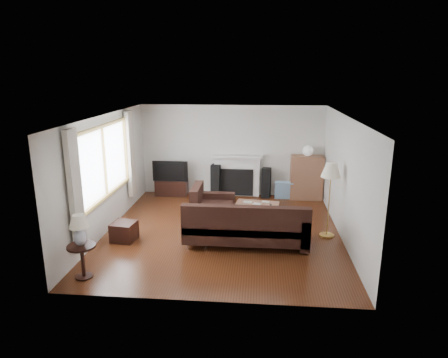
# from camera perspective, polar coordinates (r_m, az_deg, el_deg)

# --- Properties ---
(room) EXTENTS (5.10, 5.60, 2.54)m
(room) POSITION_cam_1_polar(r_m,az_deg,el_deg) (8.36, -0.19, 0.46)
(room) COLOR #4A2210
(room) RESTS_ON ground
(window) EXTENTS (0.12, 2.74, 1.54)m
(window) POSITION_cam_1_polar(r_m,az_deg,el_deg) (8.67, -16.66, 2.39)
(window) COLOR olive
(window) RESTS_ON room
(curtain_near) EXTENTS (0.10, 0.35, 2.10)m
(curtain_near) POSITION_cam_1_polar(r_m,az_deg,el_deg) (7.34, -20.51, -1.40)
(curtain_near) COLOR beige
(curtain_near) RESTS_ON room
(curtain_far) EXTENTS (0.10, 0.35, 2.10)m
(curtain_far) POSITION_cam_1_polar(r_m,az_deg,el_deg) (10.08, -13.20, 3.48)
(curtain_far) COLOR beige
(curtain_far) RESTS_ON room
(fireplace) EXTENTS (1.40, 0.26, 1.15)m
(fireplace) POSITION_cam_1_polar(r_m,az_deg,el_deg) (11.07, 1.87, 0.51)
(fireplace) COLOR white
(fireplace) RESTS_ON room
(tv_stand) EXTENTS (0.88, 0.40, 0.44)m
(tv_stand) POSITION_cam_1_polar(r_m,az_deg,el_deg) (11.28, -7.47, -1.20)
(tv_stand) COLOR black
(tv_stand) RESTS_ON ground
(television) EXTENTS (0.97, 0.13, 0.56)m
(television) POSITION_cam_1_polar(r_m,az_deg,el_deg) (11.15, -7.56, 1.27)
(television) COLOR black
(television) RESTS_ON tv_stand
(speaker_left) EXTENTS (0.29, 0.33, 0.89)m
(speaker_left) POSITION_cam_1_polar(r_m,az_deg,el_deg) (11.06, -1.13, -0.18)
(speaker_left) COLOR black
(speaker_left) RESTS_ON ground
(speaker_right) EXTENTS (0.27, 0.31, 0.82)m
(speaker_right) POSITION_cam_1_polar(r_m,az_deg,el_deg) (11.01, 6.05, -0.54)
(speaker_right) COLOR black
(speaker_right) RESTS_ON ground
(bookshelf) EXTENTS (0.87, 0.41, 1.19)m
(bookshelf) POSITION_cam_1_polar(r_m,az_deg,el_deg) (11.00, 11.69, 0.22)
(bookshelf) COLOR #8D5B41
(bookshelf) RESTS_ON ground
(globe_lamp) EXTENTS (0.28, 0.28, 0.28)m
(globe_lamp) POSITION_cam_1_polar(r_m,az_deg,el_deg) (10.84, 11.89, 3.98)
(globe_lamp) COLOR white
(globe_lamp) RESTS_ON bookshelf
(sectional_sofa) EXTENTS (2.66, 1.94, 0.86)m
(sectional_sofa) POSITION_cam_1_polar(r_m,az_deg,el_deg) (8.02, 3.17, -6.38)
(sectional_sofa) COLOR black
(sectional_sofa) RESTS_ON ground
(coffee_table) EXTENTS (1.05, 0.67, 0.39)m
(coffee_table) POSITION_cam_1_polar(r_m,az_deg,el_deg) (9.44, 4.72, -4.57)
(coffee_table) COLOR #976248
(coffee_table) RESTS_ON ground
(footstool) EXTENTS (0.51, 0.51, 0.39)m
(footstool) POSITION_cam_1_polar(r_m,az_deg,el_deg) (8.51, -14.09, -7.27)
(footstool) COLOR black
(footstool) RESTS_ON ground
(floor_lamp) EXTENTS (0.51, 0.51, 1.58)m
(floor_lamp) POSITION_cam_1_polar(r_m,az_deg,el_deg) (8.54, 14.78, -2.96)
(floor_lamp) COLOR gold
(floor_lamp) RESTS_ON ground
(side_table) EXTENTS (0.47, 0.47, 0.58)m
(side_table) POSITION_cam_1_polar(r_m,az_deg,el_deg) (7.22, -19.53, -11.04)
(side_table) COLOR black
(side_table) RESTS_ON ground
(table_lamp) EXTENTS (0.33, 0.33, 0.53)m
(table_lamp) POSITION_cam_1_polar(r_m,az_deg,el_deg) (7.00, -19.93, -6.93)
(table_lamp) COLOR silver
(table_lamp) RESTS_ON side_table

